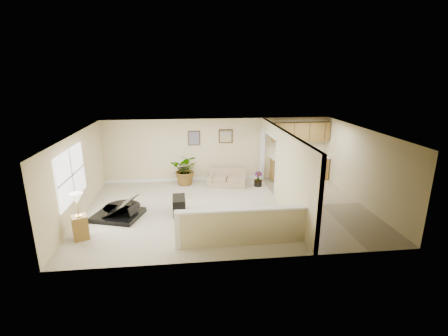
{
  "coord_description": "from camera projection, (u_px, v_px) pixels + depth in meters",
  "views": [
    {
      "loc": [
        -1.15,
        -9.61,
        4.22
      ],
      "look_at": [
        -0.05,
        0.4,
        1.25
      ],
      "focal_mm": 26.0,
      "sensor_mm": 36.0,
      "label": 1
    }
  ],
  "objects": [
    {
      "name": "back_wall",
      "position": [
        218.0,
        150.0,
        12.98
      ],
      "size": [
        9.0,
        0.04,
        2.5
      ],
      "primitive_type": "cube",
      "color": "beige",
      "rests_on": "floor"
    },
    {
      "name": "palm_plant",
      "position": [
        186.0,
        170.0,
        12.57
      ],
      "size": [
        1.3,
        1.19,
        1.23
      ],
      "color": "black",
      "rests_on": "floor"
    },
    {
      "name": "lamp_stand",
      "position": [
        79.0,
        220.0,
        8.44
      ],
      "size": [
        0.49,
        0.49,
        1.27
      ],
      "color": "olive",
      "rests_on": "floor"
    },
    {
      "name": "wall_mirror",
      "position": [
        226.0,
        136.0,
        12.83
      ],
      "size": [
        0.55,
        0.04,
        0.55
      ],
      "color": "#3E2A16",
      "rests_on": "back_wall"
    },
    {
      "name": "kitchen_cabinets",
      "position": [
        297.0,
        158.0,
        13.16
      ],
      "size": [
        2.36,
        0.65,
        2.33
      ],
      "color": "olive",
      "rests_on": "floor"
    },
    {
      "name": "ceiling",
      "position": [
        227.0,
        132.0,
        9.76
      ],
      "size": [
        9.0,
        6.0,
        0.04
      ],
      "primitive_type": "cube",
      "color": "white",
      "rests_on": "back_wall"
    },
    {
      "name": "kitchen_vinyl",
      "position": [
        321.0,
        204.0,
        10.8
      ],
      "size": [
        2.7,
        6.0,
        0.01
      ],
      "primitive_type": "cube",
      "color": "tan",
      "rests_on": "floor"
    },
    {
      "name": "accent_table",
      "position": [
        184.0,
        174.0,
        12.74
      ],
      "size": [
        0.44,
        0.44,
        0.63
      ],
      "color": "black",
      "rests_on": "floor"
    },
    {
      "name": "interior_partition",
      "position": [
        281.0,
        168.0,
        10.56
      ],
      "size": [
        0.18,
        5.99,
        2.5
      ],
      "color": "beige",
      "rests_on": "floor"
    },
    {
      "name": "left_window",
      "position": [
        71.0,
        175.0,
        9.12
      ],
      "size": [
        0.05,
        2.15,
        1.45
      ],
      "primitive_type": "cube",
      "color": "white",
      "rests_on": "left_wall"
    },
    {
      "name": "piano_bench",
      "position": [
        179.0,
        205.0,
        10.09
      ],
      "size": [
        0.41,
        0.78,
        0.51
      ],
      "primitive_type": "cube",
      "rotation": [
        0.0,
        0.0,
        0.03
      ],
      "color": "black",
      "rests_on": "floor"
    },
    {
      "name": "piano",
      "position": [
        116.0,
        199.0,
        9.81
      ],
      "size": [
        1.83,
        1.82,
        1.27
      ],
      "rotation": [
        0.0,
        0.0,
        -0.3
      ],
      "color": "black",
      "rests_on": "floor"
    },
    {
      "name": "loveseat",
      "position": [
        227.0,
        177.0,
        12.59
      ],
      "size": [
        1.62,
        1.12,
        0.83
      ],
      "rotation": [
        0.0,
        0.0,
        -0.22
      ],
      "color": "#9F7F65",
      "rests_on": "floor"
    },
    {
      "name": "front_wall",
      "position": [
        243.0,
        211.0,
        7.26
      ],
      "size": [
        9.0,
        0.04,
        2.5
      ],
      "primitive_type": "cube",
      "color": "beige",
      "rests_on": "floor"
    },
    {
      "name": "left_wall",
      "position": [
        77.0,
        176.0,
        9.65
      ],
      "size": [
        0.04,
        6.0,
        2.5
      ],
      "primitive_type": "cube",
      "color": "beige",
      "rests_on": "floor"
    },
    {
      "name": "pony_half_wall",
      "position": [
        241.0,
        226.0,
        8.14
      ],
      "size": [
        3.42,
        0.22,
        1.0
      ],
      "color": "beige",
      "rests_on": "floor"
    },
    {
      "name": "right_wall",
      "position": [
        364.0,
        167.0,
        10.59
      ],
      "size": [
        0.04,
        6.0,
        2.5
      ],
      "primitive_type": "cube",
      "color": "beige",
      "rests_on": "floor"
    },
    {
      "name": "small_plant",
      "position": [
        258.0,
        180.0,
        12.48
      ],
      "size": [
        0.4,
        0.4,
        0.58
      ],
      "color": "black",
      "rests_on": "floor"
    },
    {
      "name": "floor",
      "position": [
        227.0,
        209.0,
        10.47
      ],
      "size": [
        9.0,
        9.0,
        0.0
      ],
      "primitive_type": "plane",
      "color": "#B6AD8E",
      "rests_on": "ground"
    },
    {
      "name": "wall_art_left",
      "position": [
        194.0,
        138.0,
        12.71
      ],
      "size": [
        0.48,
        0.04,
        0.58
      ],
      "color": "#3E2A16",
      "rests_on": "back_wall"
    }
  ]
}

